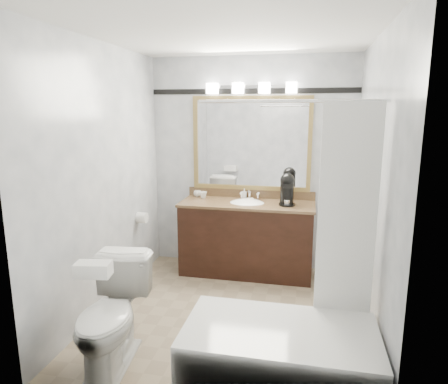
{
  "coord_description": "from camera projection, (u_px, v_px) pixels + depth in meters",
  "views": [
    {
      "loc": [
        0.67,
        -3.38,
        1.89
      ],
      "look_at": [
        -0.13,
        0.35,
        1.1
      ],
      "focal_mm": 32.0,
      "sensor_mm": 36.0,
      "label": 1
    }
  ],
  "objects": [
    {
      "name": "bathtub",
      "position": [
        283.0,
        350.0,
        2.73
      ],
      "size": [
        1.3,
        0.75,
        1.96
      ],
      "color": "white",
      "rests_on": "ground"
    },
    {
      "name": "tp_roll",
      "position": [
        142.0,
        218.0,
        4.49
      ],
      "size": [
        0.11,
        0.12,
        0.12
      ],
      "primitive_type": "cylinder",
      "rotation": [
        0.0,
        1.57,
        0.0
      ],
      "color": "white",
      "rests_on": "room"
    },
    {
      "name": "soap_bottle_a",
      "position": [
        244.0,
        193.0,
        4.77
      ],
      "size": [
        0.06,
        0.06,
        0.12
      ],
      "primitive_type": "imported",
      "rotation": [
        0.0,
        0.0,
        0.07
      ],
      "color": "white",
      "rests_on": "vanity"
    },
    {
      "name": "cup_right",
      "position": [
        203.0,
        195.0,
        4.78
      ],
      "size": [
        0.11,
        0.11,
        0.08
      ],
      "primitive_type": "imported",
      "rotation": [
        0.0,
        0.0,
        0.36
      ],
      "color": "white",
      "rests_on": "vanity"
    },
    {
      "name": "tissue_box",
      "position": [
        93.0,
        269.0,
        2.66
      ],
      "size": [
        0.25,
        0.16,
        0.1
      ],
      "primitive_type": "cube",
      "rotation": [
        0.0,
        0.0,
        0.17
      ],
      "color": "white",
      "rests_on": "toilet"
    },
    {
      "name": "accent_stripe",
      "position": [
        252.0,
        91.0,
        4.57
      ],
      "size": [
        2.4,
        0.01,
        0.06
      ],
      "primitive_type": "cube",
      "color": "black",
      "rests_on": "room"
    },
    {
      "name": "soap_bar",
      "position": [
        250.0,
        199.0,
        4.67
      ],
      "size": [
        0.1,
        0.08,
        0.03
      ],
      "primitive_type": "cube",
      "rotation": [
        0.0,
        0.0,
        0.43
      ],
      "color": "beige",
      "rests_on": "vanity"
    },
    {
      "name": "coffee_maker",
      "position": [
        287.0,
        188.0,
        4.44
      ],
      "size": [
        0.18,
        0.23,
        0.35
      ],
      "rotation": [
        0.0,
        0.0,
        0.1
      ],
      "color": "black",
      "rests_on": "vanity"
    },
    {
      "name": "toilet",
      "position": [
        111.0,
        316.0,
        2.94
      ],
      "size": [
        0.53,
        0.83,
        0.8
      ],
      "primitive_type": "imported",
      "rotation": [
        0.0,
        0.0,
        0.11
      ],
      "color": "white",
      "rests_on": "ground"
    },
    {
      "name": "mirror",
      "position": [
        251.0,
        144.0,
        4.68
      ],
      "size": [
        1.4,
        0.04,
        1.1
      ],
      "color": "olive",
      "rests_on": "room"
    },
    {
      "name": "cup_left",
      "position": [
        197.0,
        194.0,
        4.87
      ],
      "size": [
        0.09,
        0.09,
        0.07
      ],
      "primitive_type": "imported",
      "rotation": [
        0.0,
        0.0,
        -0.05
      ],
      "color": "white",
      "rests_on": "vanity"
    },
    {
      "name": "room",
      "position": [
        230.0,
        184.0,
        3.51
      ],
      "size": [
        2.42,
        2.62,
        2.52
      ],
      "color": "gray",
      "rests_on": "ground"
    },
    {
      "name": "vanity",
      "position": [
        247.0,
        237.0,
        4.64
      ],
      "size": [
        1.53,
        0.58,
        0.97
      ],
      "color": "black",
      "rests_on": "ground"
    },
    {
      "name": "vanity_light_bar",
      "position": [
        251.0,
        88.0,
        4.5
      ],
      "size": [
        1.02,
        0.14,
        0.12
      ],
      "color": "silver",
      "rests_on": "room"
    }
  ]
}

